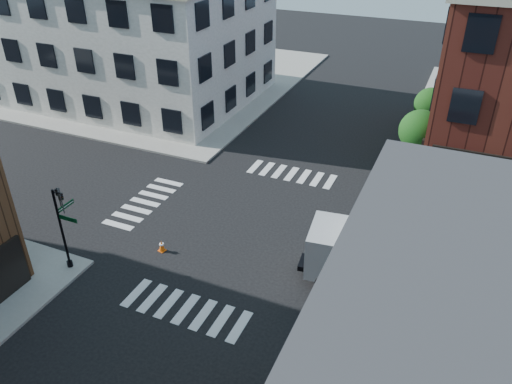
{
  "coord_description": "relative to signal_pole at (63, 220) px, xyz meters",
  "views": [
    {
      "loc": [
        9.64,
        -21.08,
        16.17
      ],
      "look_at": [
        0.43,
        0.0,
        2.5
      ],
      "focal_mm": 35.0,
      "sensor_mm": 36.0,
      "label": 1
    }
  ],
  "objects": [
    {
      "name": "ground",
      "position": [
        6.72,
        6.68,
        -2.86
      ],
      "size": [
        120.0,
        120.0,
        0.0
      ],
      "primitive_type": "plane",
      "color": "black",
      "rests_on": "ground"
    },
    {
      "name": "sidewalk_nw",
      "position": [
        -14.28,
        27.68,
        -2.78
      ],
      "size": [
        30.0,
        30.0,
        0.15
      ],
      "primitive_type": "cube",
      "color": "gray",
      "rests_on": "ground"
    },
    {
      "name": "building_nw",
      "position": [
        -12.28,
        22.68,
        2.64
      ],
      "size": [
        22.0,
        16.0,
        11.0
      ],
      "primitive_type": "cube",
      "color": "beige",
      "rests_on": "ground"
    },
    {
      "name": "tree_near",
      "position": [
        14.28,
        16.65,
        0.3
      ],
      "size": [
        2.69,
        2.69,
        4.49
      ],
      "color": "black",
      "rests_on": "ground"
    },
    {
      "name": "tree_far",
      "position": [
        14.28,
        22.65,
        0.02
      ],
      "size": [
        2.43,
        2.43,
        4.07
      ],
      "color": "black",
      "rests_on": "ground"
    },
    {
      "name": "signal_pole",
      "position": [
        0.0,
        0.0,
        0.0
      ],
      "size": [
        1.29,
        1.24,
        4.6
      ],
      "color": "black",
      "rests_on": "ground"
    },
    {
      "name": "box_truck",
      "position": [
        15.55,
        4.93,
        -0.74
      ],
      "size": [
        9.22,
        3.74,
        4.08
      ],
      "rotation": [
        0.0,
        0.0,
        0.12
      ],
      "color": "silver",
      "rests_on": "ground"
    },
    {
      "name": "traffic_cone",
      "position": [
        3.35,
        2.96,
        -2.54
      ],
      "size": [
        0.43,
        0.43,
        0.65
      ],
      "rotation": [
        0.0,
        0.0,
        -0.26
      ],
      "color": "#EA580A",
      "rests_on": "ground"
    }
  ]
}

